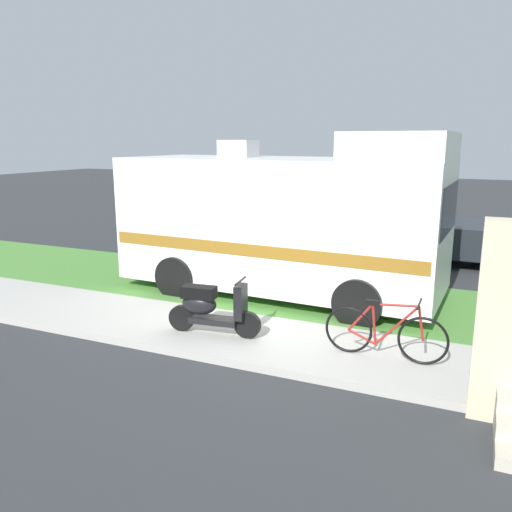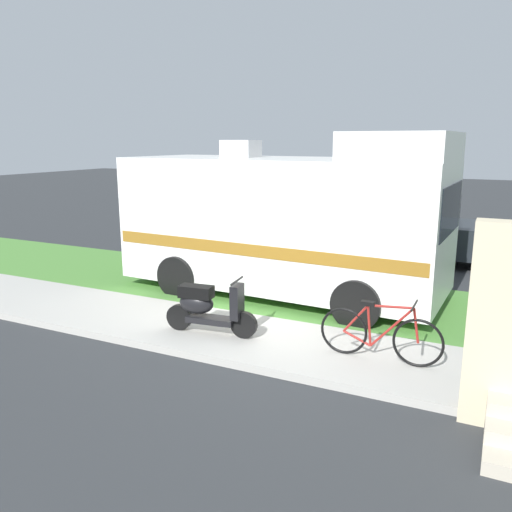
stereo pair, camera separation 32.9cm
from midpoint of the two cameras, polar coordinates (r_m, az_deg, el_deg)
name	(u,v)px [view 2 (the right image)]	position (r m, az deg, el deg)	size (l,w,h in m)	color
ground_plane	(272,319)	(9.64, 2.73, -7.02)	(80.00, 80.00, 0.00)	#2D3033
sidewalk	(242,338)	(8.59, -0.44, -9.09)	(24.00, 2.00, 0.12)	#ADAAA3
grass_strip	(300,296)	(10.95, 5.81, -4.41)	(24.00, 3.40, 0.08)	#4C8438
motorhome_rv	(287,221)	(10.74, 4.36, 3.95)	(6.76, 3.00, 3.40)	silver
scooter	(207,307)	(8.50, -4.33, -5.65)	(1.60, 0.52, 0.97)	black
bicycle	(380,334)	(7.74, 14.81, -8.43)	(1.79, 0.52, 0.91)	black
pickup_truck_near	(443,228)	(14.83, 20.72, 2.97)	(5.72, 2.37, 1.77)	#1E2328
pickup_truck_far	(323,205)	(19.03, 8.00, 5.58)	(5.72, 2.38, 1.72)	#B7B29E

